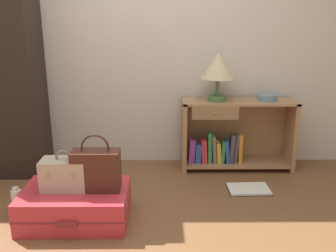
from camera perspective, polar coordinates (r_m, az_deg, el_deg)
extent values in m
plane|color=brown|center=(2.57, -5.81, -17.15)|extent=(9.00, 9.00, 0.00)
cube|color=beige|center=(3.64, -4.21, 14.46)|extent=(6.40, 0.10, 2.60)
cube|color=#A37A51|center=(3.56, 2.45, -1.35)|extent=(0.04, 0.32, 0.67)
cube|color=#A37A51|center=(3.76, 18.18, -1.25)|extent=(0.04, 0.32, 0.67)
cube|color=#A37A51|center=(3.54, 10.79, 3.67)|extent=(1.06, 0.32, 0.02)
cube|color=#A37A51|center=(3.72, 10.30, -5.42)|extent=(0.98, 0.32, 0.02)
cube|color=#A37A51|center=(3.77, 10.09, -0.60)|extent=(0.98, 0.01, 0.65)
cube|color=#8F6B47|center=(3.38, 7.23, 1.98)|extent=(0.42, 0.02, 0.12)
sphere|color=#9E844C|center=(3.36, 7.27, 1.91)|extent=(0.02, 0.02, 0.02)
cube|color=purple|center=(3.60, 3.67, -3.82)|extent=(0.07, 0.08, 0.23)
cube|color=#2D51B2|center=(3.61, 4.62, -4.13)|extent=(0.06, 0.09, 0.19)
cube|color=red|center=(3.61, 5.51, -3.80)|extent=(0.06, 0.10, 0.23)
cube|color=green|center=(3.60, 6.36, -3.27)|extent=(0.04, 0.09, 0.30)
cube|color=#726659|center=(3.61, 7.03, -3.48)|extent=(0.05, 0.11, 0.27)
cube|color=gold|center=(3.63, 7.69, -3.97)|extent=(0.05, 0.13, 0.20)
cube|color=green|center=(3.63, 8.35, -3.92)|extent=(0.05, 0.11, 0.21)
cube|color=#2D51B2|center=(3.64, 8.95, -3.78)|extent=(0.05, 0.13, 0.23)
cube|color=#4C474C|center=(3.63, 9.69, -3.35)|extent=(0.06, 0.10, 0.29)
cube|color=#4C474C|center=(3.64, 10.34, -3.35)|extent=(0.05, 0.10, 0.28)
cube|color=orange|center=(3.65, 10.91, -3.31)|extent=(0.04, 0.11, 0.29)
cylinder|color=#4C7542|center=(3.50, 7.48, 4.26)|extent=(0.17, 0.17, 0.05)
cylinder|color=#4C7542|center=(3.48, 7.54, 5.94)|extent=(0.04, 0.04, 0.16)
cone|color=beige|center=(3.45, 7.66, 9.12)|extent=(0.31, 0.31, 0.23)
cylinder|color=slate|center=(3.61, 14.88, 4.26)|extent=(0.18, 0.18, 0.06)
cube|color=#D1333D|center=(2.81, -13.88, -11.59)|extent=(0.75, 0.51, 0.24)
cube|color=maroon|center=(2.81, -13.88, -11.59)|extent=(0.75, 0.51, 0.01)
cube|color=maroon|center=(2.59, -15.23, -14.29)|extent=(0.14, 0.02, 0.03)
cube|color=#B7A88E|center=(2.74, -15.54, -7.12)|extent=(0.32, 0.18, 0.22)
torus|color=gray|center=(2.70, -15.75, -4.60)|extent=(0.11, 0.02, 0.11)
cube|color=tan|center=(2.67, -17.94, -7.11)|extent=(0.02, 0.01, 0.02)
cube|color=tan|center=(2.62, -14.29, -7.23)|extent=(0.02, 0.01, 0.02)
cube|color=#472319|center=(2.67, -10.90, -6.68)|extent=(0.33, 0.15, 0.29)
torus|color=#472319|center=(2.61, -11.09, -3.34)|extent=(0.20, 0.01, 0.20)
cylinder|color=white|center=(3.05, -22.06, -10.67)|extent=(0.07, 0.07, 0.18)
cylinder|color=silver|center=(3.00, -22.27, -8.89)|extent=(0.04, 0.04, 0.02)
cube|color=white|center=(3.29, 12.22, -9.38)|extent=(0.35, 0.24, 0.02)
cube|color=black|center=(3.29, 12.21, -9.50)|extent=(0.36, 0.25, 0.01)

